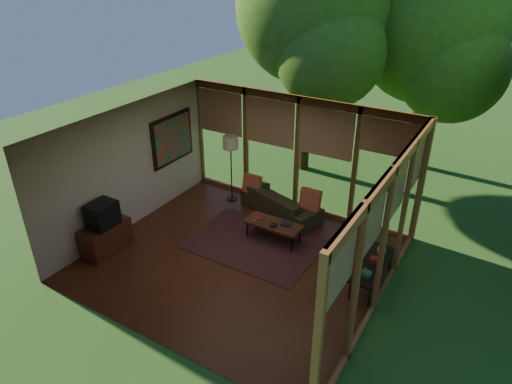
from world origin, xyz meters
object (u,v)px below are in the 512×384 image
Objects in this scene: television at (102,214)px; side_console at (367,264)px; media_cabinet at (106,238)px; sofa at (281,203)px; floor_lamp at (231,146)px; coffee_table at (273,224)px.

side_console is at bearing 19.73° from television.
sofa is at bearing 52.93° from media_cabinet.
sofa is 1.20× the size of floor_lamp.
coffee_table is (1.75, -1.06, -1.01)m from floor_lamp.
television is at bearing 0.00° from media_cabinet.
side_console is (4.87, 1.74, 0.11)m from media_cabinet.
floor_lamp is 1.38× the size of coffee_table.
television is 3.31m from floor_lamp.
sofa is 3.93m from television.
floor_lamp is at bearing 72.86° from television.
sofa is 1.42× the size of side_console.
coffee_table is (0.39, -1.06, 0.10)m from sofa.
television is (0.02, 0.00, 0.55)m from media_cabinet.
floor_lamp is 4.24m from side_console.
sofa is at bearing -0.39° from floor_lamp.
media_cabinet is 0.83× the size of coffee_table.
television is at bearing -107.14° from floor_lamp.
television reaches higher than sofa.
floor_lamp reaches higher than side_console.
media_cabinet is 0.71× the size of side_console.
floor_lamp is (0.98, 3.12, 1.11)m from media_cabinet.
television is at bearing 70.24° from sofa.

